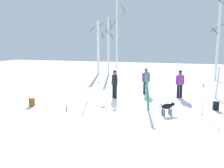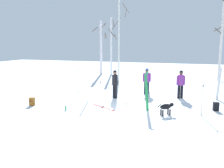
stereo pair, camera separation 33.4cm
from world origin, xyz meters
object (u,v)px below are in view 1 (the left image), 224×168
Objects in this scene: ski_poles_0 at (77,81)px; water_bottle_1 at (149,94)px; person_2 at (180,82)px; backpack_1 at (32,102)px; person_1 at (146,79)px; person_0 at (115,82)px; backpack_0 at (216,106)px; birch_tree_2 at (117,38)px; ski_pair_planted_1 at (147,91)px; ski_pair_lying_0 at (104,107)px; dog at (168,107)px; water_bottle_0 at (67,109)px; ski_pair_planted_2 at (218,83)px; birch_tree_3 at (218,38)px; birch_tree_0 at (98,47)px; birch_tree_1 at (108,45)px; ski_pair_planted_0 at (88,85)px; ski_poles_1 at (203,99)px.

ski_poles_0 is 4.89m from water_bottle_1.
person_2 is 8.67m from backpack_1.
person_1 is at bearing 11.71° from ski_poles_0.
person_0 is 3.90× the size of backpack_0.
water_bottle_1 is 0.04× the size of birch_tree_2.
ski_pair_planted_1 is 2.44m from ski_pair_lying_0.
dog reaches higher than ski_pair_lying_0.
ski_pair_lying_0 is at bearing 35.43° from water_bottle_0.
person_2 is 3.90× the size of backpack_1.
ski_pair_planted_2 is 4.52× the size of backpack_0.
water_bottle_0 is (-7.10, -2.32, -0.10)m from backpack_0.
backpack_1 reaches higher than water_bottle_1.
birch_tree_2 reaches higher than backpack_0.
ski_pair_planted_1 reaches higher than ski_pair_lying_0.
birch_tree_2 is at bearing 114.58° from ski_pair_planted_1.
ski_pair_planted_2 is at bearing 82.77° from backpack_0.
water_bottle_1 is at bearing 61.33° from ski_pair_lying_0.
water_bottle_0 is 0.03× the size of birch_tree_3.
person_2 is 3.87m from dog.
birch_tree_1 reaches higher than birch_tree_0.
birch_tree_1 is 10.51m from birch_tree_3.
birch_tree_0 is at bearing 101.97° from ski_poles_0.
dog is 1.62× the size of backpack_0.
birch_tree_3 reaches higher than birch_tree_1.
ski_poles_1 is at bearing -7.72° from ski_pair_planted_0.
ski_pair_planted_0 is at bearing 172.28° from ski_poles_1.
birch_tree_0 is 0.95× the size of birch_tree_1.
ski_pair_lying_0 is at bearing -45.80° from ski_poles_0.
birch_tree_2 is at bearing 145.19° from ski_pair_planted_2.
birch_tree_1 reaches higher than ski_poles_0.
birch_tree_1 reaches higher than person_1.
ski_pair_planted_1 is (2.34, -2.17, -0.01)m from person_0.
birch_tree_1 is (-0.07, 13.48, 2.89)m from backpack_1.
person_1 reaches higher than water_bottle_1.
person_2 is 2.05m from water_bottle_1.
birch_tree_3 reaches higher than ski_pair_planted_2.
birch_tree_2 reaches higher than birch_tree_1.
birch_tree_2 is at bearing 126.22° from ski_poles_1.
birch_tree_0 reaches higher than ski_poles_1.
backpack_1 is at bearing -89.68° from birch_tree_1.
birch_tree_2 is (3.11, -3.54, 0.82)m from birch_tree_0.
backpack_0 is at bearing 18.62° from ski_pair_planted_1.
birch_tree_3 is (6.61, 11.74, 3.75)m from ski_pair_lying_0.
person_0 is 5.77m from backpack_0.
ski_poles_1 is at bearing -48.28° from water_bottle_1.
ski_pair_planted_0 is 0.27× the size of birch_tree_2.
dog is 3.30m from ski_pair_lying_0.
backpack_0 is 15.04m from birch_tree_1.
backpack_0 is (2.26, 1.53, -0.17)m from dog.
ski_pair_lying_0 is at bearing -177.42° from ski_pair_planted_1.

